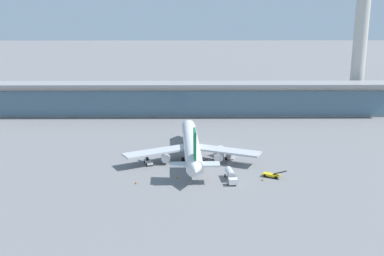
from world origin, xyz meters
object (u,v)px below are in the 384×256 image
Objects in this scene: service_truck_mid_apron_white at (148,162)px; safety_cone_charlie at (177,177)px; safety_cone_alpha at (136,183)px; safety_cone_bravo at (262,179)px; control_tower at (361,29)px; service_truck_by_tail_white at (231,175)px; service_truck_under_wing_white at (224,152)px; service_truck_near_nose_yellow at (272,175)px; airliner_on_stand at (192,145)px.

service_truck_mid_apron_white is 15.51m from safety_cone_charlie.
safety_cone_alpha is 35.52m from safety_cone_bravo.
safety_cone_bravo is at bearing 3.55° from safety_cone_alpha.
service_truck_mid_apron_white is 0.10× the size of control_tower.
service_truck_under_wing_white is at bearing 90.98° from service_truck_by_tail_white.
service_truck_near_nose_yellow is 0.76× the size of service_truck_by_tail_white.
control_tower is (92.79, 81.15, 37.43)m from service_truck_mid_apron_white.
service_truck_under_wing_white is 10.38× the size of safety_cone_bravo.
service_truck_by_tail_white is (10.86, -18.88, -3.02)m from airliner_on_stand.
safety_cone_alpha is (-15.62, -21.15, -4.41)m from airliner_on_stand.
service_truck_mid_apron_white is 36.48m from safety_cone_bravo.
safety_cone_charlie is (9.22, -12.46, -0.49)m from service_truck_mid_apron_white.
safety_cone_charlie is (-14.83, -19.17, -1.37)m from service_truck_under_wing_white.
airliner_on_stand is 26.66m from safety_cone_alpha.
service_truck_by_tail_white is 12.52× the size of safety_cone_bravo.
safety_cone_alpha is (-26.48, -2.27, -1.39)m from service_truck_by_tail_white.
safety_cone_bravo is (35.45, 2.20, 0.00)m from safety_cone_alpha.
service_truck_near_nose_yellow is at bearing -35.73° from airliner_on_stand.
safety_cone_alpha is at bearing -126.44° from airliner_on_stand.
service_truck_mid_apron_white is at bearing -162.49° from airliner_on_stand.
service_truck_near_nose_yellow is 9.48× the size of safety_cone_alpha.
airliner_on_stand reaches higher than safety_cone_bravo.
service_truck_mid_apron_white is at bearing 161.46° from service_truck_near_nose_yellow.
airliner_on_stand is 8.20× the size of service_truck_mid_apron_white.
service_truck_mid_apron_white is (-13.56, -4.28, -3.92)m from airliner_on_stand.
service_truck_under_wing_white is 0.83× the size of service_truck_by_tail_white.
safety_cone_alpha is at bearing -175.09° from service_truck_by_tail_white.
airliner_on_stand is at bearing 53.56° from safety_cone_alpha.
service_truck_under_wing_white is 10.38× the size of safety_cone_alpha.
safety_cone_alpha is at bearing -96.97° from service_truck_mid_apron_white.
service_truck_under_wing_white reaches higher than safety_cone_bravo.
safety_cone_alpha is (-94.86, -98.03, -37.92)m from control_tower.
airliner_on_stand is 14.75m from service_truck_mid_apron_white.
service_truck_near_nose_yellow is at bearing 37.78° from safety_cone_bravo.
service_truck_under_wing_white is 35.21m from safety_cone_alpha.
service_truck_by_tail_white reaches higher than safety_cone_charlie.
service_truck_by_tail_white is at bearing -8.02° from safety_cone_charlie.
safety_cone_bravo is at bearing -142.22° from service_truck_near_nose_yellow.
safety_cone_charlie is at bearing -179.55° from service_truck_near_nose_yellow.
service_truck_mid_apron_white is 0.78× the size of service_truck_by_tail_white.
service_truck_by_tail_white is at bearing -168.99° from service_truck_near_nose_yellow.
service_truck_under_wing_white is 107.72m from control_tower.
service_truck_by_tail_white is 12.52× the size of safety_cone_alpha.
safety_cone_alpha is at bearing -173.16° from service_truck_near_nose_yellow.
service_truck_by_tail_white is at bearing -60.10° from airliner_on_stand.
safety_cone_alpha and safety_cone_bravo have the same top height.
service_truck_under_wing_white reaches higher than service_truck_near_nose_yellow.
service_truck_mid_apron_white is 128.83m from control_tower.
service_truck_mid_apron_white is 9.82× the size of safety_cone_bravo.
service_truck_under_wing_white is (-12.47, 18.96, 0.88)m from service_truck_near_nose_yellow.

